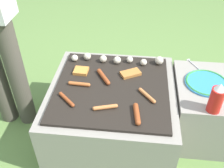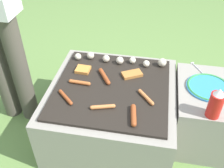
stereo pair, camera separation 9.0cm
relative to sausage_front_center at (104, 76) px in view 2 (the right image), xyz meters
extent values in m
plane|color=#608442|center=(0.06, -0.08, -0.42)|extent=(14.00, 14.00, 0.00)
cube|color=gray|center=(0.06, -0.08, -0.23)|extent=(0.79, 0.79, 0.39)
cube|color=black|center=(0.06, -0.08, -0.02)|extent=(0.70, 0.70, 0.02)
cube|color=gray|center=(0.65, 0.00, -0.22)|extent=(0.37, 0.53, 0.41)
cylinder|color=#4C473D|center=(-0.72, -0.03, -0.02)|extent=(0.12, 0.12, 0.81)
cylinder|color=#4C473D|center=(-0.57, -0.03, -0.02)|extent=(0.12, 0.12, 0.81)
cylinder|color=#93421E|center=(0.00, 0.00, 0.00)|extent=(0.10, 0.14, 0.03)
sphere|color=#93421E|center=(-0.04, 0.06, 0.00)|extent=(0.03, 0.03, 0.03)
sphere|color=#93421E|center=(0.04, -0.06, 0.00)|extent=(0.03, 0.03, 0.03)
cylinder|color=#C6753D|center=(0.28, -0.15, 0.00)|extent=(0.10, 0.11, 0.02)
sphere|color=#C6753D|center=(0.32, -0.20, 0.00)|extent=(0.02, 0.02, 0.02)
sphere|color=#C6753D|center=(0.24, -0.10, 0.00)|extent=(0.02, 0.02, 0.02)
cylinder|color=#C6753D|center=(0.05, -0.27, 0.00)|extent=(0.12, 0.06, 0.02)
sphere|color=#C6753D|center=(-0.01, -0.29, 0.00)|extent=(0.02, 0.02, 0.02)
sphere|color=#C6753D|center=(0.11, -0.26, 0.00)|extent=(0.02, 0.02, 0.02)
cylinder|color=#93421E|center=(-0.18, -0.23, 0.00)|extent=(0.11, 0.11, 0.02)
sphere|color=#93421E|center=(-0.23, -0.19, 0.00)|extent=(0.02, 0.02, 0.02)
sphere|color=#93421E|center=(-0.14, -0.28, 0.00)|extent=(0.02, 0.02, 0.02)
cylinder|color=#B7602D|center=(-0.14, -0.09, 0.00)|extent=(0.12, 0.03, 0.02)
sphere|color=#B7602D|center=(-0.20, -0.08, 0.00)|extent=(0.02, 0.02, 0.02)
sphere|color=#B7602D|center=(-0.08, -0.09, 0.00)|extent=(0.02, 0.02, 0.02)
cylinder|color=#93421E|center=(0.23, -0.31, 0.00)|extent=(0.05, 0.13, 0.03)
sphere|color=#93421E|center=(0.23, -0.38, 0.00)|extent=(0.03, 0.03, 0.03)
sphere|color=#93421E|center=(0.22, -0.25, 0.00)|extent=(0.03, 0.03, 0.03)
cube|color=#B27033|center=(0.17, 0.06, 0.00)|extent=(0.15, 0.12, 0.02)
cube|color=#D18438|center=(-0.16, 0.05, 0.00)|extent=(0.10, 0.09, 0.02)
sphere|color=beige|center=(-0.23, 0.18, 0.01)|extent=(0.05, 0.05, 0.05)
sphere|color=beige|center=(-0.14, 0.20, 0.01)|extent=(0.05, 0.05, 0.05)
sphere|color=beige|center=(-0.03, 0.19, 0.01)|extent=(0.05, 0.05, 0.05)
sphere|color=beige|center=(0.07, 0.18, 0.01)|extent=(0.05, 0.05, 0.05)
sphere|color=beige|center=(0.16, 0.20, 0.01)|extent=(0.04, 0.04, 0.04)
sphere|color=beige|center=(0.25, 0.18, 0.01)|extent=(0.05, 0.05, 0.05)
sphere|color=beige|center=(0.36, 0.20, 0.02)|extent=(0.06, 0.06, 0.06)
cylinder|color=#338CCC|center=(0.65, 0.02, -0.01)|extent=(0.27, 0.27, 0.01)
torus|color=#338C3F|center=(0.65, 0.02, 0.00)|extent=(0.26, 0.26, 0.01)
cylinder|color=red|center=(0.65, -0.22, 0.06)|extent=(0.08, 0.08, 0.15)
cone|color=white|center=(0.65, -0.22, 0.16)|extent=(0.06, 0.06, 0.04)
cylinder|color=silver|center=(0.62, 0.18, -0.01)|extent=(0.10, 0.18, 0.01)
cube|color=silver|center=(0.57, 0.27, -0.01)|extent=(0.02, 0.02, 0.01)
camera|label=1|loc=(0.20, -1.32, 1.03)|focal=42.00mm
camera|label=2|loc=(0.29, -1.31, 1.03)|focal=42.00mm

